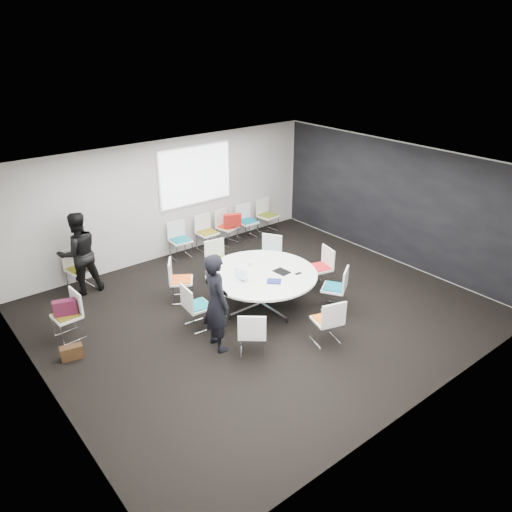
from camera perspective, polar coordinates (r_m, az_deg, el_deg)
room_shell at (r=9.25m, az=1.04°, el=1.27°), size 8.08×7.08×2.88m
conference_table at (r=9.79m, az=0.62°, el=-2.96°), size 2.18×2.18×0.73m
projection_screen at (r=12.15m, az=-6.90°, el=9.13°), size 1.90×0.03×1.35m
chair_ring_a at (r=10.70m, az=7.24°, el=-2.17°), size 0.54×0.55×0.88m
chair_ring_b at (r=11.18m, az=1.51°, el=-0.74°), size 0.62×0.63×0.88m
chair_ring_c at (r=10.95m, az=-4.30°, el=-1.39°), size 0.53×0.52×0.88m
chair_ring_d at (r=10.22m, az=-8.54°, el=-3.63°), size 0.63×0.63×0.88m
chair_ring_e at (r=9.29m, az=-6.70°, el=-6.63°), size 0.49×0.50×0.88m
chair_ring_f at (r=8.50m, az=-0.42°, el=-9.72°), size 0.64×0.64×0.88m
chair_ring_g at (r=8.90m, az=8.09°, el=-8.23°), size 0.57×0.56×0.88m
chair_ring_h at (r=9.94m, az=8.92°, el=-4.51°), size 0.63×0.62×0.88m
chair_back_a at (r=12.10m, az=-8.61°, el=1.03°), size 0.49×0.48×0.88m
chair_back_b at (r=12.46m, az=-5.59°, el=1.93°), size 0.47×0.45×0.88m
chair_back_c at (r=12.78m, az=-3.29°, el=2.60°), size 0.56×0.55×0.88m
chair_back_d at (r=13.12m, az=-1.01°, el=3.24°), size 0.48×0.47×0.88m
chair_back_e at (r=13.54m, az=1.32°, el=3.93°), size 0.50×0.49×0.88m
chair_spare_left at (r=9.55m, az=-20.59°, el=-7.28°), size 0.48×0.49×0.88m
chair_person_back at (r=11.19m, az=-19.48°, el=-2.23°), size 0.53×0.52×0.88m
person_main at (r=8.42m, az=-4.57°, el=-5.28°), size 0.50×0.69×1.77m
person_back at (r=10.80m, az=-19.61°, el=0.30°), size 0.88×0.71×1.75m
laptop at (r=9.50m, az=-1.37°, el=-2.47°), size 0.25×0.33×0.02m
laptop_lid at (r=9.37m, az=-1.76°, el=-2.07°), size 0.08×0.30×0.22m
notebook_black at (r=9.74m, az=2.95°, el=-1.79°), size 0.24×0.31×0.02m
tablet_folio at (r=9.36m, az=2.08°, el=-2.90°), size 0.33×0.32×0.03m
papers_right at (r=10.28m, az=2.33°, el=-0.32°), size 0.36×0.32×0.00m
papers_front at (r=10.03m, az=3.69°, el=-1.04°), size 0.33×0.25×0.00m
cup at (r=9.96m, az=-0.69°, el=-0.90°), size 0.08×0.08×0.09m
phone at (r=9.70m, az=4.85°, el=-2.00°), size 0.15×0.09×0.01m
maroon_bag at (r=9.37m, az=-20.99°, el=-5.52°), size 0.42×0.25×0.28m
brown_bag at (r=9.05m, az=-20.31°, el=-10.28°), size 0.39×0.24×0.24m
red_jacket at (r=12.46m, az=-2.71°, el=4.11°), size 0.47×0.33×0.36m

